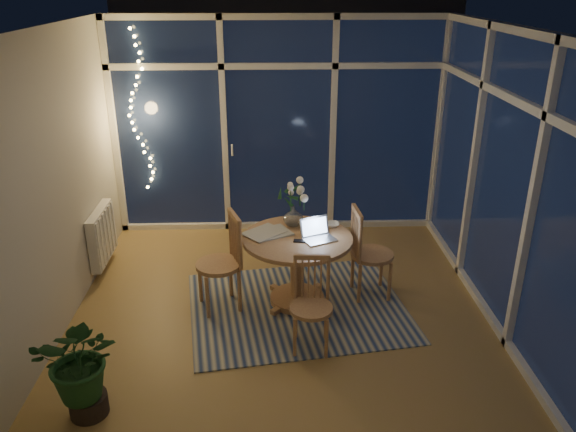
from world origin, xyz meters
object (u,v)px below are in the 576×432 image
Objects in this scene: laptop at (320,230)px; chair_front at (311,306)px; chair_left at (218,263)px; potted_plant at (83,371)px; chair_right at (372,252)px; flower_vase at (293,216)px; dining_table at (297,270)px.

chair_front is at bearing -123.55° from laptop.
chair_left reaches higher than potted_plant.
chair_right is at bearing 56.94° from chair_front.
flower_vase is (0.72, 0.34, 0.33)m from chair_left.
potted_plant is at bearing -49.94° from chair_left.
chair_left is 1.66m from potted_plant.
dining_table is 0.76m from chair_front.
laptop is at bearing 38.00° from potted_plant.
flower_vase reaches higher than potted_plant.
flower_vase reaches higher than chair_front.
flower_vase is at bearing 48.11° from potted_plant.
dining_table is at bearing 135.97° from laptop.
chair_right reaches higher than potted_plant.
chair_front is at bearing 137.71° from chair_right.
dining_table is at bearing 100.56° from chair_front.
chair_left reaches higher than dining_table.
chair_left reaches higher than flower_vase.
flower_vase is (-0.03, 0.27, 0.46)m from dining_table.
laptop is at bearing 104.58° from chair_right.
dining_table is 4.97× the size of flower_vase.
chair_left is 1.08m from chair_front.
laptop reaches higher than chair_front.
chair_front is (0.83, -0.68, -0.07)m from chair_left.
chair_front is 1.10× the size of potted_plant.
chair_left is 3.38× the size of laptop.
laptop is (0.95, -0.01, 0.33)m from chair_left.
chair_left reaches higher than chair_front.
chair_left reaches higher than chair_right.
flower_vase is (-0.77, 0.16, 0.34)m from chair_right.
chair_right is (0.74, 0.11, 0.12)m from dining_table.
chair_front is at bearing -83.91° from flower_vase.
chair_left is at bearing -174.99° from dining_table.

